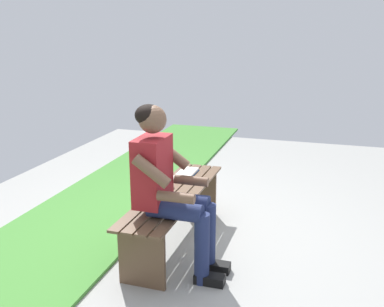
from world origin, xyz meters
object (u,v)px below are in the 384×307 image
person_seated (168,183)px  book_open (185,175)px  bench_near (175,205)px  apple (169,182)px

person_seated → book_open: person_seated is taller
person_seated → book_open: size_ratio=3.07×
bench_near → book_open: book_open is taller
bench_near → apple: size_ratio=19.24×
bench_near → person_seated: size_ratio=1.27×
bench_near → person_seated: (0.42, 0.10, 0.35)m
book_open → bench_near: bearing=7.7°
bench_near → book_open: (-0.44, -0.05, 0.13)m
bench_near → apple: 0.22m
person_seated → apple: person_seated is taller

